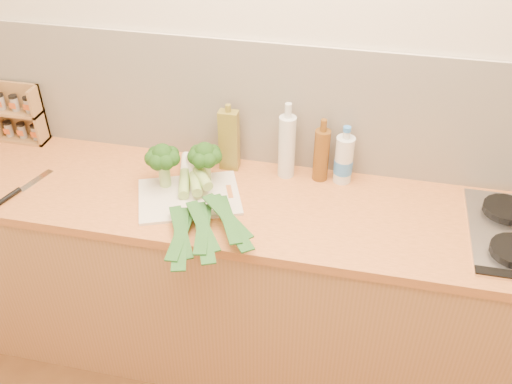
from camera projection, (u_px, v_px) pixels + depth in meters
room_shell at (290, 108)px, 2.31m from camera, size 3.50×3.50×3.50m
counter at (273, 285)px, 2.50m from camera, size 3.20×0.62×0.90m
chopping_board at (189, 197)px, 2.26m from camera, size 0.48×0.42×0.01m
broccoli_left at (163, 158)px, 2.24m from camera, size 0.14×0.14×0.19m
broccoli_right at (205, 156)px, 2.27m from camera, size 0.14×0.14×0.18m
leek_front at (184, 194)px, 2.23m from camera, size 0.24×0.70×0.04m
leek_mid at (198, 196)px, 2.19m from camera, size 0.28×0.60×0.04m
leek_back at (210, 189)px, 2.19m from camera, size 0.41×0.54×0.04m
chefs_knife at (16, 192)px, 2.28m from camera, size 0.11×0.28×0.02m
spice_rack at (20, 116)px, 2.57m from camera, size 0.23×0.09×0.27m
oil_tin at (229, 140)px, 2.36m from camera, size 0.08×0.05×0.30m
glass_bottle at (287, 146)px, 2.32m from camera, size 0.07×0.07×0.33m
amber_bottle at (321, 154)px, 2.31m from camera, size 0.06×0.06×0.28m
water_bottle at (344, 161)px, 2.31m from camera, size 0.08×0.08×0.23m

